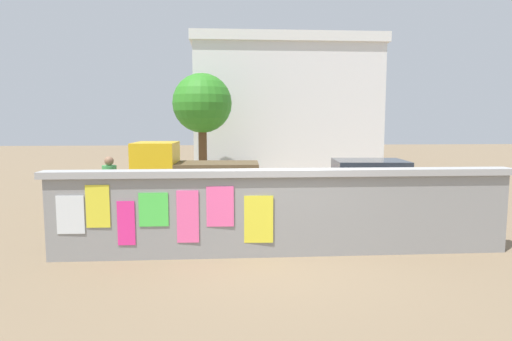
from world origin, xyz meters
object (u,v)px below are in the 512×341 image
Objects in this scene: auto_rickshaw_truck at (190,174)px; person_walking at (110,183)px; tree_roadside at (202,104)px; car_parked at (364,184)px; motorcycle at (176,216)px.

auto_rickshaw_truck reaches higher than person_walking.
person_walking is 0.35× the size of tree_roadside.
car_parked is 0.86× the size of tree_roadside.
auto_rickshaw_truck is 5.00m from car_parked.
car_parked is 2.07× the size of motorcycle.
auto_rickshaw_truck is at bearing -90.25° from tree_roadside.
car_parked is at bearing 8.93° from person_walking.
tree_roadside is (-4.83, 7.96, 2.50)m from car_parked.
auto_rickshaw_truck is 0.93× the size of car_parked.
motorcycle is (-0.02, -3.70, -0.44)m from auto_rickshaw_truck.
car_parked is at bearing -13.63° from auto_rickshaw_truck.
tree_roadside is at bearing 89.73° from motorcycle.
auto_rickshaw_truck is at bearing 166.37° from car_parked.
person_walking is at bearing -128.29° from auto_rickshaw_truck.
tree_roadside reaches higher than auto_rickshaw_truck.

